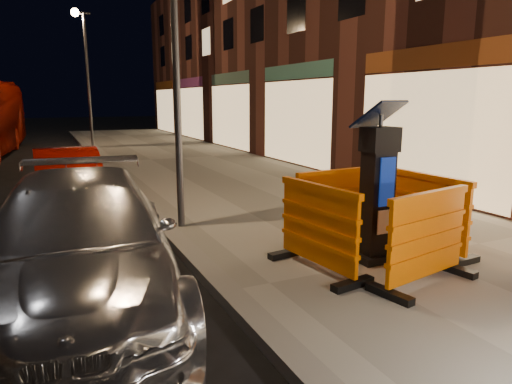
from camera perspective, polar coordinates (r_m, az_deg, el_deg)
name	(u,v)px	position (r m, az deg, el deg)	size (l,w,h in m)	color
ground_plane	(231,302)	(5.66, -3.12, -13.57)	(120.00, 120.00, 0.00)	black
sidewalk	(419,260)	(7.22, 19.76, -7.95)	(6.00, 60.00, 0.15)	gray
kerb	(231,296)	(5.63, -3.13, -12.87)	(0.30, 60.00, 0.15)	slate
parking_kiosk	(377,188)	(6.50, 14.94, 0.53)	(0.66, 0.66, 2.10)	black
barrier_front	(427,239)	(5.94, 20.59, -5.49)	(1.51, 0.62, 1.17)	#EB6500
barrier_back	(336,206)	(7.33, 10.00, -1.73)	(1.51, 0.62, 1.17)	#EB6500
barrier_kerbside	(318,228)	(6.05, 7.77, -4.51)	(1.51, 0.62, 1.17)	#EB6500
barrier_bldgside	(426,213)	(7.24, 20.53, -2.49)	(1.51, 0.62, 1.17)	#EB6500
car_silver	(84,304)	(5.98, -20.73, -12.92)	(2.12, 5.23, 1.52)	silver
car_red	(71,205)	(11.32, -22.15, -1.54)	(1.37, 3.92, 1.29)	#910B01
street_lamp_mid	(176,53)	(8.09, -10.02, 16.71)	(0.12, 0.12, 6.00)	#3F3F44
street_lamp_far	(88,82)	(22.87, -20.23, 12.78)	(0.12, 0.12, 6.00)	#3F3F44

